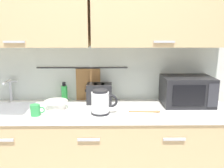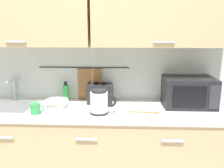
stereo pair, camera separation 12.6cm
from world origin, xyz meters
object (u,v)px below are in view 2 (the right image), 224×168
Objects in this scene: electric_kettle at (100,102)px; toaster at (100,93)px; wooden_spoon at (148,112)px; dish_soap_bottle at (66,92)px; mixing_bowl at (57,103)px; mug_near_sink at (36,109)px; microwave at (189,92)px.

toaster is at bearing 94.40° from electric_kettle.
wooden_spoon is (0.44, -0.29, -0.09)m from toaster.
dish_soap_bottle reaches higher than mixing_bowl.
wooden_spoon is (0.41, 0.03, -0.10)m from electric_kettle.
mug_near_sink is 0.63m from toaster.
mug_near_sink is at bearing -112.40° from dish_soap_bottle.
toaster is at bearing 175.45° from microwave.
electric_kettle is at bearing 4.45° from mug_near_sink.
electric_kettle is at bearing -162.68° from microwave.
electric_kettle is 0.89× the size of toaster.
dish_soap_bottle is at bearing 171.99° from toaster.
dish_soap_bottle is at bearing 67.60° from mug_near_sink.
electric_kettle reaches higher than wooden_spoon.
dish_soap_bottle is 1.63× the size of mug_near_sink.
wooden_spoon is (-0.39, -0.22, -0.13)m from microwave.
microwave is 3.83× the size of mug_near_sink.
mug_near_sink is at bearing -175.55° from electric_kettle.
mixing_bowl is at bearing 54.37° from mug_near_sink.
toaster is (0.35, -0.05, 0.01)m from dish_soap_bottle.
electric_kettle is 0.54m from mug_near_sink.
microwave reaches higher than dish_soap_bottle.
mixing_bowl is 0.78× the size of wooden_spoon.
toaster is at bearing 34.89° from mug_near_sink.
toaster is at bearing -8.01° from dish_soap_bottle.
microwave is 2.35× the size of dish_soap_bottle.
dish_soap_bottle reaches higher than toaster.
microwave is 1.80× the size of toaster.
mug_near_sink is at bearing -145.11° from toaster.
dish_soap_bottle is 0.77× the size of toaster.
dish_soap_bottle reaches higher than wooden_spoon.
mixing_bowl is at bearing -99.28° from dish_soap_bottle.
wooden_spoon is (0.82, -0.11, -0.04)m from mixing_bowl.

